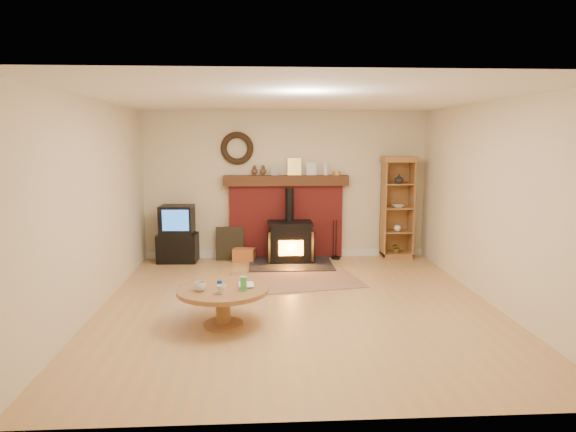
{
  "coord_description": "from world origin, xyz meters",
  "views": [
    {
      "loc": [
        -0.49,
        -6.34,
        2.12
      ],
      "look_at": [
        -0.06,
        1.0,
        1.01
      ],
      "focal_mm": 32.0,
      "sensor_mm": 36.0,
      "label": 1
    }
  ],
  "objects": [
    {
      "name": "chimney_breast",
      "position": [
        0.0,
        2.67,
        0.8
      ],
      "size": [
        2.2,
        0.22,
        1.78
      ],
      "color": "maroon",
      "rests_on": "ground"
    },
    {
      "name": "leaning_painting",
      "position": [
        -1.0,
        2.55,
        0.29
      ],
      "size": [
        0.49,
        0.13,
        0.58
      ],
      "primitive_type": "cube",
      "rotation": [
        -0.17,
        0.0,
        0.0
      ],
      "color": "black",
      "rests_on": "ground"
    },
    {
      "name": "room_shell",
      "position": [
        -0.02,
        0.09,
        1.72
      ],
      "size": [
        5.02,
        5.52,
        2.61
      ],
      "color": "beige",
      "rests_on": "ground"
    },
    {
      "name": "ground",
      "position": [
        0.0,
        0.0,
        0.0
      ],
      "size": [
        5.5,
        5.5,
        0.0
      ],
      "primitive_type": "plane",
      "color": "tan",
      "rests_on": "ground"
    },
    {
      "name": "curio_cabinet",
      "position": [
        1.97,
        2.55,
        0.91
      ],
      "size": [
        0.58,
        0.42,
        1.81
      ],
      "color": "#92602F",
      "rests_on": "ground"
    },
    {
      "name": "coffee_table",
      "position": [
        -0.9,
        -0.69,
        0.36
      ],
      "size": [
        1.04,
        1.04,
        0.6
      ],
      "color": "brown",
      "rests_on": "ground"
    },
    {
      "name": "firelog_box",
      "position": [
        -0.75,
        2.4,
        0.11
      ],
      "size": [
        0.4,
        0.29,
        0.23
      ],
      "primitive_type": "cube",
      "rotation": [
        0.0,
        0.0,
        -0.19
      ],
      "color": "gold",
      "rests_on": "ground"
    },
    {
      "name": "area_rug",
      "position": [
        0.08,
        1.16,
        0.01
      ],
      "size": [
        2.03,
        1.57,
        0.01
      ],
      "primitive_type": "cube",
      "rotation": [
        0.0,
        0.0,
        0.18
      ],
      "color": "brown",
      "rests_on": "ground"
    },
    {
      "name": "wood_stove",
      "position": [
        0.05,
        2.27,
        0.34
      ],
      "size": [
        1.4,
        1.0,
        1.27
      ],
      "color": "black",
      "rests_on": "ground"
    },
    {
      "name": "fire_tools",
      "position": [
        0.87,
        2.5,
        0.11
      ],
      "size": [
        0.16,
        0.16,
        0.7
      ],
      "color": "black",
      "rests_on": "ground"
    },
    {
      "name": "tv_unit",
      "position": [
        -1.89,
        2.47,
        0.47
      ],
      "size": [
        0.69,
        0.51,
        0.98
      ],
      "color": "black",
      "rests_on": "ground"
    }
  ]
}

